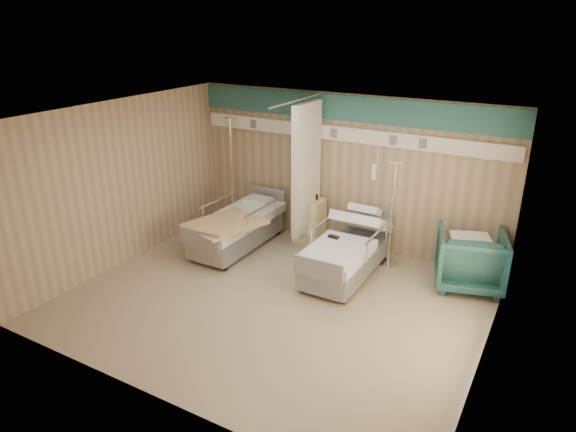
{
  "coord_description": "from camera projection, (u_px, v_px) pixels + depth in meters",
  "views": [
    {
      "loc": [
        3.53,
        -5.84,
        4.06
      ],
      "look_at": [
        -0.11,
        0.6,
        1.15
      ],
      "focal_mm": 32.0,
      "sensor_mm": 36.0,
      "label": 1
    }
  ],
  "objects": [
    {
      "name": "call_remote",
      "position": [
        334.0,
        237.0,
        8.45
      ],
      "size": [
        0.19,
        0.1,
        0.04
      ],
      "primitive_type": "cube",
      "rotation": [
        0.0,
        0.0,
        -0.09
      ],
      "color": "black",
      "rests_on": "bed_right"
    },
    {
      "name": "tan_blanket",
      "position": [
        225.0,
        224.0,
        8.97
      ],
      "size": [
        1.32,
        1.49,
        0.04
      ],
      "primitive_type": "cube",
      "rotation": [
        0.0,
        0.0,
        -0.29
      ],
      "color": "tan",
      "rests_on": "bed_left"
    },
    {
      "name": "bedside_cabinet",
      "position": [
        309.0,
        221.0,
        9.71
      ],
      "size": [
        0.5,
        0.48,
        0.85
      ],
      "primitive_type": "cube",
      "color": "beige",
      "rests_on": "ground"
    },
    {
      "name": "iv_stand_left",
      "position": [
        233.0,
        202.0,
        10.59
      ],
      "size": [
        0.39,
        0.39,
        2.21
      ],
      "rotation": [
        0.0,
        0.0,
        0.39
      ],
      "color": "silver",
      "rests_on": "ground"
    },
    {
      "name": "ground",
      "position": [
        275.0,
        300.0,
        7.84
      ],
      "size": [
        6.0,
        5.0,
        0.0
      ],
      "primitive_type": "cube",
      "color": "gray",
      "rests_on": "ground"
    },
    {
      "name": "bed_left",
      "position": [
        237.0,
        232.0,
        9.51
      ],
      "size": [
        1.0,
        2.16,
        0.63
      ],
      "primitive_type": null,
      "color": "silver",
      "rests_on": "ground"
    },
    {
      "name": "iv_stand_right",
      "position": [
        390.0,
        245.0,
        8.82
      ],
      "size": [
        0.33,
        0.33,
        1.84
      ],
      "rotation": [
        0.0,
        0.0,
        0.22
      ],
      "color": "silver",
      "rests_on": "ground"
    },
    {
      "name": "bed_right",
      "position": [
        346.0,
        257.0,
        8.5
      ],
      "size": [
        1.0,
        2.16,
        0.63
      ],
      "primitive_type": null,
      "color": "silver",
      "rests_on": "ground"
    },
    {
      "name": "white_cup",
      "position": [
        305.0,
        195.0,
        9.57
      ],
      "size": [
        0.12,
        0.12,
        0.14
      ],
      "primitive_type": "cylinder",
      "rotation": [
        0.0,
        0.0,
        0.24
      ],
      "color": "white",
      "rests_on": "bedside_cabinet"
    },
    {
      "name": "toiletry_bag",
      "position": [
        312.0,
        196.0,
        9.57
      ],
      "size": [
        0.24,
        0.2,
        0.11
      ],
      "primitive_type": "cube",
      "rotation": [
        0.0,
        0.0,
        -0.41
      ],
      "color": "black",
      "rests_on": "bedside_cabinet"
    },
    {
      "name": "waffle_blanket",
      "position": [
        472.0,
        229.0,
        7.93
      ],
      "size": [
        0.75,
        0.71,
        0.07
      ],
      "primitive_type": "cube",
      "rotation": [
        0.0,
        0.0,
        3.51
      ],
      "color": "white",
      "rests_on": "visitor_armchair"
    },
    {
      "name": "room_walls",
      "position": [
        281.0,
        179.0,
        7.37
      ],
      "size": [
        6.04,
        5.04,
        2.82
      ],
      "color": "tan",
      "rests_on": "ground"
    },
    {
      "name": "visitor_armchair",
      "position": [
        470.0,
        259.0,
        8.08
      ],
      "size": [
        1.25,
        1.27,
        0.94
      ],
      "primitive_type": "imported",
      "rotation": [
        0.0,
        0.0,
        3.41
      ],
      "color": "#1F4D49",
      "rests_on": "ground"
    }
  ]
}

